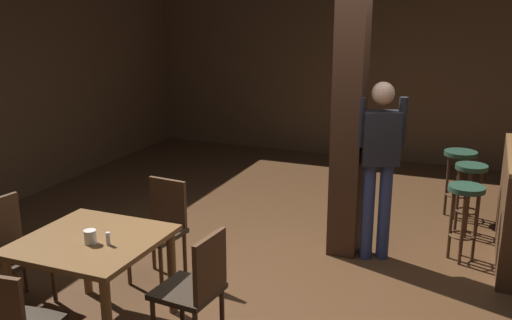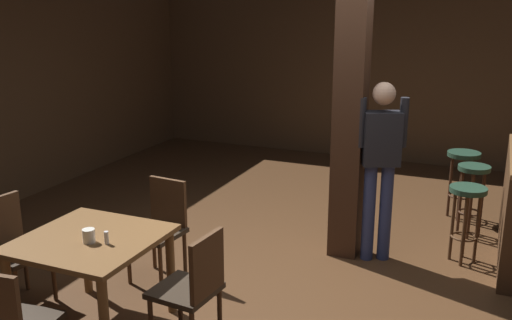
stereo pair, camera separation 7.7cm
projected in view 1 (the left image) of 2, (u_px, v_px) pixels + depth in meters
ground_plane at (297, 280)px, 5.11m from camera, size 10.80×10.80×0.00m
wall_back at (390, 71)px, 8.76m from camera, size 8.00×0.10×2.80m
pillar at (349, 114)px, 5.33m from camera, size 0.28×0.28×2.80m
dining_table at (93, 253)px, 4.21m from camera, size 0.97×0.97×0.74m
chair_west at (11, 247)px, 4.58m from camera, size 0.47×0.47×0.89m
chair_north at (161, 225)px, 5.04m from camera, size 0.46×0.46×0.89m
chair_east at (196, 286)px, 3.95m from camera, size 0.46×0.46×0.89m
napkin_cup at (90, 237)px, 4.07m from camera, size 0.09×0.09×0.10m
salt_shaker at (108, 239)px, 4.05m from camera, size 0.03×0.03×0.09m
standing_person at (379, 159)px, 5.31m from camera, size 0.46×0.32×1.72m
bar_stool_near at (465, 205)px, 5.38m from camera, size 0.34×0.34×0.75m
bar_stool_mid at (470, 183)px, 6.00m from camera, size 0.33×0.33×0.77m
bar_stool_far at (459, 168)px, 6.51m from camera, size 0.36×0.36×0.78m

